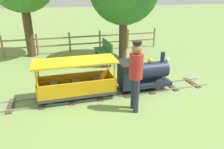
{
  "coord_description": "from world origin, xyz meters",
  "views": [
    {
      "loc": [
        4.91,
        -1.27,
        2.61
      ],
      "look_at": [
        0.0,
        0.12,
        0.55
      ],
      "focal_mm": 34.07,
      "sensor_mm": 36.0,
      "label": 1
    }
  ],
  "objects": [
    {
      "name": "locomotive",
      "position": [
        0.0,
        0.95,
        0.48
      ],
      "size": [
        0.67,
        1.45,
        1.0
      ],
      "color": "#192338",
      "rests_on": "ground_plane"
    },
    {
      "name": "conductor_person",
      "position": [
        0.94,
        0.39,
        0.96
      ],
      "size": [
        0.3,
        0.3,
        1.62
      ],
      "color": "#282D47",
      "rests_on": "ground_plane"
    },
    {
      "name": "park_bench",
      "position": [
        -2.6,
        0.53,
        0.42
      ],
      "size": [
        1.31,
        0.42,
        0.82
      ],
      "color": "#2D6B33",
      "rests_on": "ground_plane"
    },
    {
      "name": "passenger_car",
      "position": [
        0.0,
        -0.81,
        0.42
      ],
      "size": [
        0.77,
        2.0,
        0.97
      ],
      "color": "#3F3F3F",
      "rests_on": "ground_plane"
    },
    {
      "name": "track",
      "position": [
        0.0,
        0.09,
        0.02
      ],
      "size": [
        0.71,
        5.7,
        0.04
      ],
      "color": "gray",
      "rests_on": "ground_plane"
    },
    {
      "name": "ground_plane",
      "position": [
        0.0,
        0.0,
        0.0
      ],
      "size": [
        60.0,
        60.0,
        0.0
      ],
      "primitive_type": "plane",
      "color": "#75934C"
    },
    {
      "name": "fence_section",
      "position": [
        -4.3,
        0.09,
        0.48
      ],
      "size": [
        0.08,
        6.78,
        0.9
      ],
      "color": "#93754C",
      "rests_on": "ground_plane"
    }
  ]
}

